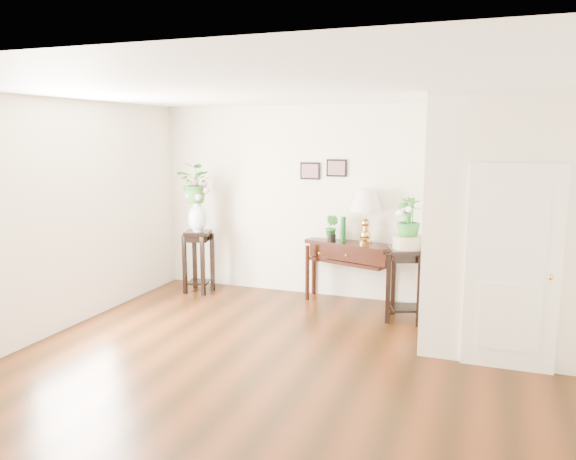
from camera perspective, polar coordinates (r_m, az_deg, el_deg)
The scene contains 20 objects.
floor at distance 5.93m, azimuth 0.01°, elevation -13.89°, with size 6.00×5.50×0.02m, color #4D220C.
ceiling at distance 5.46m, azimuth 0.01°, elevation 14.19°, with size 6.00×5.50×0.02m, color white.
wall_back at distance 8.13m, azimuth 6.65°, elevation 2.73°, with size 6.00×0.02×2.80m, color white.
wall_front at distance 3.15m, azimuth -17.53°, elevation -8.62°, with size 6.00×0.02×2.80m, color white.
wall_left at distance 7.12m, azimuth -23.33°, elevation 1.03°, with size 0.02×5.50×2.80m, color white.
partition at distance 6.96m, azimuth 21.78°, elevation 0.95°, with size 1.80×1.95×2.80m, color white.
door at distance 6.03m, azimuth 21.83°, elevation -3.67°, with size 0.90×0.05×2.10m, color white.
art_print_left at distance 8.25m, azimuth 2.26°, elevation 6.02°, with size 0.30×0.02×0.25m, color black.
art_print_right at distance 8.13m, azimuth 4.96°, elevation 6.29°, with size 0.30×0.02×0.25m, color black.
wall_ornament at distance 7.05m, azimuth 14.39°, elevation 6.75°, with size 0.51×0.51×0.07m, color olive.
console_table at distance 8.13m, azimuth 6.26°, elevation -4.21°, with size 1.29×0.43×0.86m, color black.
table_lamp at distance 7.94m, azimuth 7.89°, elevation 1.16°, with size 0.44×0.44×0.77m, color tan.
green_vase at distance 8.04m, azimuth 5.62°, elevation 0.01°, with size 0.07×0.07×0.36m, color #10471A.
potted_plant at distance 8.08m, azimuth 4.47°, elevation 0.17°, with size 0.20×0.16×0.37m, color #2A7425.
plant_stand_a at distance 8.62m, azimuth -9.07°, elevation -3.20°, with size 0.37×0.37×0.94m, color black.
porcelain_vase at distance 8.50m, azimuth -9.19°, elevation 1.38°, with size 0.28×0.28×0.48m, color silver, non-canonical shape.
lily_arrangement at distance 8.44m, azimuth -9.28°, elevation 4.56°, with size 0.54×0.47×0.60m, color #2A7425.
plant_stand_b at distance 7.38m, azimuth 11.91°, elevation -5.46°, with size 0.44×0.44×0.95m, color black.
ceramic_bowl at distance 7.26m, azimuth 12.06°, elevation -1.24°, with size 0.37×0.37×0.17m, color beige.
narcissus at distance 7.21m, azimuth 12.15°, elevation 1.12°, with size 0.29×0.29×0.53m, color #2A7425.
Camera 1 is at (1.86, -5.11, 2.36)m, focal length 35.00 mm.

